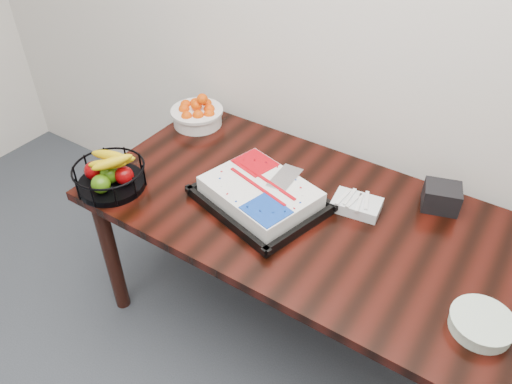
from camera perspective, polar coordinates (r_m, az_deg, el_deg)
The scene contains 7 objects.
table at distance 2.04m, azimuth 5.86°, elevation -4.06°, with size 1.80×0.90×0.75m.
cake_tray at distance 1.98m, azimuth 0.49°, elevation -0.32°, with size 0.56×0.49×0.10m.
tangerine_bowl at distance 2.50m, azimuth -6.77°, elevation 9.14°, with size 0.26×0.26×0.16m.
fruit_basket at distance 2.14m, azimuth -16.39°, elevation 1.96°, with size 0.30×0.30×0.16m.
plate_stack at distance 1.73m, azimuth 24.36°, elevation -13.57°, with size 0.20×0.20×0.05m.
fork_bag at distance 2.01m, azimuth 11.44°, elevation -1.39°, with size 0.20×0.15×0.05m.
napkin_box at distance 2.10m, azimuth 20.42°, elevation -0.54°, with size 0.14×0.12×0.10m, color black.
Camera 1 is at (0.65, 0.65, 2.05)m, focal length 35.00 mm.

